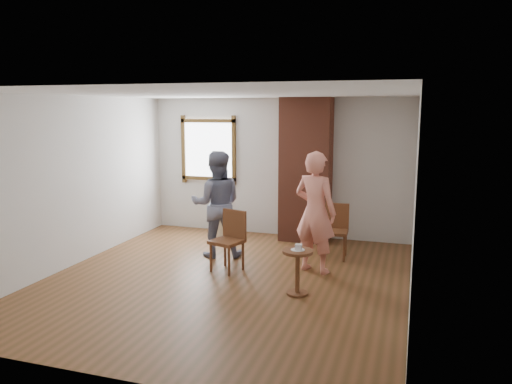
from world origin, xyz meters
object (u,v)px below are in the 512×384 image
(person_pink, at_px, (315,212))
(side_table, at_px, (298,265))
(dining_chair_right, at_px, (335,228))
(man, at_px, (217,204))
(dining_chair_left, at_px, (230,237))
(stoneware_crock, at_px, (222,225))

(person_pink, bearing_deg, side_table, 106.35)
(dining_chair_right, xyz_separation_m, man, (-1.86, -0.52, 0.38))
(dining_chair_left, height_order, person_pink, person_pink)
(dining_chair_right, bearing_deg, person_pink, -105.83)
(stoneware_crock, relative_size, dining_chair_left, 0.49)
(stoneware_crock, relative_size, man, 0.25)
(side_table, bearing_deg, stoneware_crock, 129.13)
(dining_chair_right, height_order, side_table, dining_chair_right)
(dining_chair_right, bearing_deg, dining_chair_left, -144.53)
(dining_chair_right, relative_size, person_pink, 0.49)
(dining_chair_left, bearing_deg, side_table, -12.81)
(man, xyz_separation_m, person_pink, (1.68, -0.29, 0.03))
(dining_chair_left, relative_size, person_pink, 0.50)
(side_table, height_order, person_pink, person_pink)
(person_pink, bearing_deg, dining_chair_right, -84.64)
(stoneware_crock, relative_size, person_pink, 0.24)
(side_table, bearing_deg, person_pink, 88.52)
(man, bearing_deg, dining_chair_right, 175.14)
(dining_chair_left, distance_m, person_pink, 1.32)
(stoneware_crock, height_order, dining_chair_right, dining_chair_right)
(stoneware_crock, distance_m, dining_chair_left, 2.04)
(stoneware_crock, height_order, side_table, side_table)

